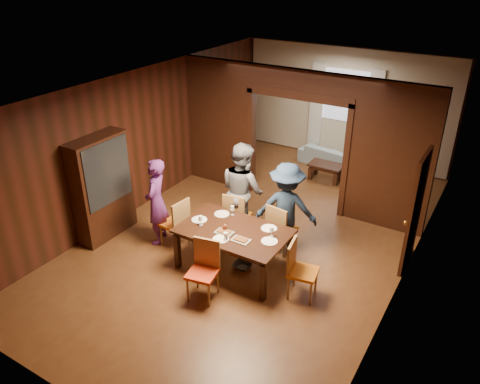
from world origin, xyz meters
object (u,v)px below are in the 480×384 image
Objects in this scene: person_purple at (156,202)px; dining_table at (234,249)px; chair_near at (202,272)px; sofa at (334,157)px; chair_left at (174,222)px; chair_far_l at (238,214)px; chair_right at (303,270)px; coffee_table at (325,172)px; chair_far_r at (282,227)px; person_grey at (242,191)px; hutch at (102,188)px; person_navy at (286,208)px.

person_purple is 1.73m from dining_table.
sofa is at bearing 80.03° from chair_near.
chair_far_l is (0.86, 0.85, 0.00)m from chair_left.
chair_right and chair_near have the same top height.
person_purple reaches higher than coffee_table.
coffee_table is 0.82× the size of chair_far_l.
chair_near is (-0.00, -0.92, 0.10)m from dining_table.
person_purple is 1.72× the size of chair_far_l.
chair_far_r is 1.89m from chair_near.
person_grey is at bearing 113.40° from dining_table.
chair_right is (1.33, -0.08, 0.10)m from dining_table.
chair_left is (-0.89, -0.97, -0.46)m from person_grey.
hutch is at bearing 20.24° from chair_far_l.
coffee_table is at bearing -99.96° from person_navy.
sofa is 1.82× the size of chair_right.
person_purple is at bearing 28.30° from chair_far_l.
coffee_table is 4.35m from chair_left.
person_purple is 0.88× the size of person_grey.
chair_left reaches higher than sofa.
chair_far_l is at bearing 140.82° from chair_left.
chair_near is at bearing 60.12° from chair_left.
chair_right is at bearing 3.65° from hutch.
chair_left reaches higher than coffee_table.
person_grey is 2.13m from chair_right.
chair_far_r and chair_near have the same top height.
person_purple reaches higher than chair_right.
chair_left is (-1.34, -4.13, 0.28)m from coffee_table.
chair_far_r is 3.42m from hutch.
person_grey reaches higher than sofa.
hutch is at bearing 156.54° from chair_near.
person_purple reaches higher than chair_far_r.
person_purple reaches higher than chair_near.
person_navy is 3.29m from coffee_table.
person_navy is 2.08m from chair_left.
chair_right is 1.31m from chair_far_r.
chair_near is at bearing 83.92° from chair_far_r.
hutch reaches higher than dining_table.
chair_far_r reaches higher than sofa.
person_grey is 1.95× the size of chair_right.
coffee_table is 5.31m from hutch.
sofa is 4.15m from chair_far_l.
dining_table is 2.78m from hutch.
chair_left is 1.00× the size of chair_right.
sofa is 5.02m from dining_table.
dining_table is (-0.49, -0.98, -0.48)m from person_navy.
chair_far_r is (0.57, -4.11, 0.23)m from sofa.
hutch is at bearing 3.81° from person_navy.
person_purple reaches higher than sofa.
chair_near is at bearing 127.60° from person_grey.
person_purple is 1.72× the size of chair_near.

